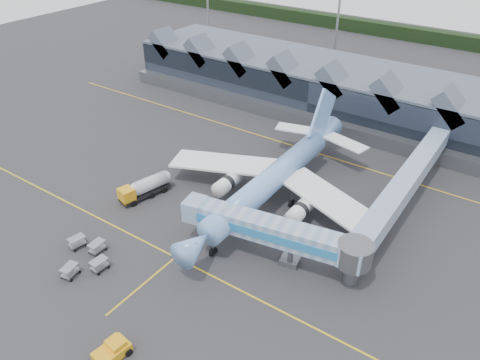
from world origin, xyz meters
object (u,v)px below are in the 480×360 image
Objects in this scene: main_airliner at (275,177)px; pushback_tug at (112,351)px; jet_bridge at (284,235)px; fuel_truck at (146,186)px.

main_airliner reaches higher than pushback_tug.
jet_bridge is at bearing 79.34° from pushback_tug.
pushback_tug is (1.15, -34.21, -3.19)m from main_airliner.
pushback_tug is at bearing -117.46° from jet_bridge.
jet_bridge is at bearing 11.16° from fuel_truck.
main_airliner is 34.38m from pushback_tug.
pushback_tug is at bearing -39.09° from fuel_truck.
main_airliner is at bearing 45.52° from fuel_truck.
main_airliner is 14.31m from jet_bridge.
pushback_tug is (18.08, -23.61, -0.87)m from fuel_truck.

